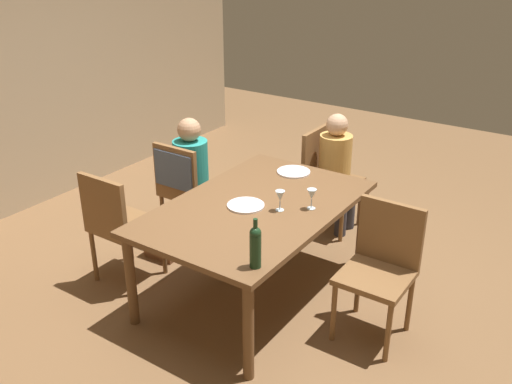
# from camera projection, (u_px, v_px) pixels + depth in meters

# --- Properties ---
(ground_plane) EXTENTS (10.00, 10.00, 0.00)m
(ground_plane) POSITION_uv_depth(u_px,v_px,m) (256.00, 290.00, 4.35)
(ground_plane) COLOR brown
(rear_room_partition) EXTENTS (6.40, 0.12, 2.70)m
(rear_room_partition) POSITION_uv_depth(u_px,v_px,m) (8.00, 71.00, 5.20)
(rear_room_partition) COLOR tan
(rear_room_partition) RESTS_ON ground_plane
(dining_table) EXTENTS (1.74, 1.12, 0.73)m
(dining_table) POSITION_uv_depth(u_px,v_px,m) (256.00, 214.00, 4.08)
(dining_table) COLOR brown
(dining_table) RESTS_ON ground_plane
(chair_right_end) EXTENTS (0.44, 0.44, 0.92)m
(chair_right_end) POSITION_uv_depth(u_px,v_px,m) (325.00, 172.00, 5.12)
(chair_right_end) COLOR brown
(chair_right_end) RESTS_ON ground_plane
(chair_far_right) EXTENTS (0.46, 0.44, 0.92)m
(chair_far_right) POSITION_uv_depth(u_px,v_px,m) (182.00, 181.00, 4.78)
(chair_far_right) COLOR brown
(chair_far_right) RESTS_ON ground_plane
(chair_near) EXTENTS (0.44, 0.44, 0.92)m
(chair_near) POSITION_uv_depth(u_px,v_px,m) (381.00, 262.00, 3.71)
(chair_near) COLOR brown
(chair_near) RESTS_ON ground_plane
(chair_far_left) EXTENTS (0.44, 0.44, 0.92)m
(chair_far_left) POSITION_uv_depth(u_px,v_px,m) (117.00, 221.00, 4.24)
(chair_far_left) COLOR brown
(chair_far_left) RESTS_ON ground_plane
(person_woman_host) EXTENTS (0.29, 0.33, 1.09)m
(person_woman_host) POSITION_uv_depth(u_px,v_px,m) (337.00, 164.00, 5.02)
(person_woman_host) COLOR #33333D
(person_woman_host) RESTS_ON ground_plane
(person_man_bearded) EXTENTS (0.34, 0.30, 1.11)m
(person_man_bearded) POSITION_uv_depth(u_px,v_px,m) (193.00, 170.00, 4.87)
(person_man_bearded) COLOR #33333D
(person_man_bearded) RESTS_ON ground_plane
(wine_bottle_tall_green) EXTENTS (0.07, 0.07, 0.31)m
(wine_bottle_tall_green) POSITION_uv_depth(u_px,v_px,m) (255.00, 246.00, 3.23)
(wine_bottle_tall_green) COLOR #19381E
(wine_bottle_tall_green) RESTS_ON dining_table
(wine_glass_near_left) EXTENTS (0.07, 0.07, 0.15)m
(wine_glass_near_left) POSITION_uv_depth(u_px,v_px,m) (312.00, 195.00, 3.95)
(wine_glass_near_left) COLOR silver
(wine_glass_near_left) RESTS_ON dining_table
(wine_glass_centre) EXTENTS (0.07, 0.07, 0.15)m
(wine_glass_centre) POSITION_uv_depth(u_px,v_px,m) (280.00, 197.00, 3.92)
(wine_glass_centre) COLOR silver
(wine_glass_centre) RESTS_ON dining_table
(dinner_plate_host) EXTENTS (0.27, 0.27, 0.01)m
(dinner_plate_host) POSITION_uv_depth(u_px,v_px,m) (246.00, 205.00, 4.02)
(dinner_plate_host) COLOR white
(dinner_plate_host) RESTS_ON dining_table
(dinner_plate_guest_left) EXTENTS (0.27, 0.27, 0.01)m
(dinner_plate_guest_left) POSITION_uv_depth(u_px,v_px,m) (294.00, 172.00, 4.59)
(dinner_plate_guest_left) COLOR white
(dinner_plate_guest_left) RESTS_ON dining_table
(handbag) EXTENTS (0.14, 0.29, 0.22)m
(handbag) POSITION_uv_depth(u_px,v_px,m) (161.00, 246.00, 4.75)
(handbag) COLOR brown
(handbag) RESTS_ON ground_plane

